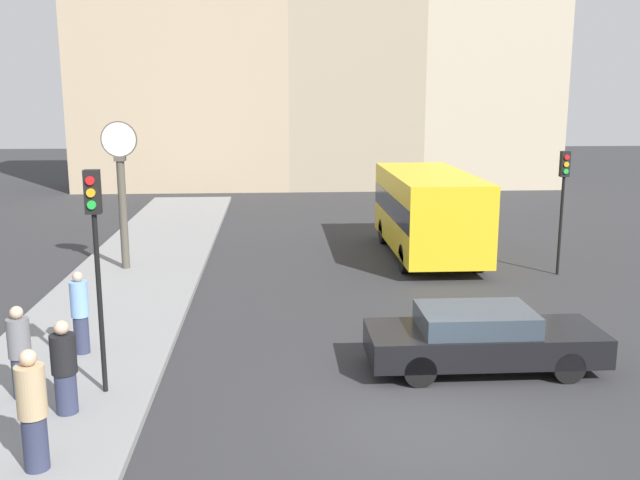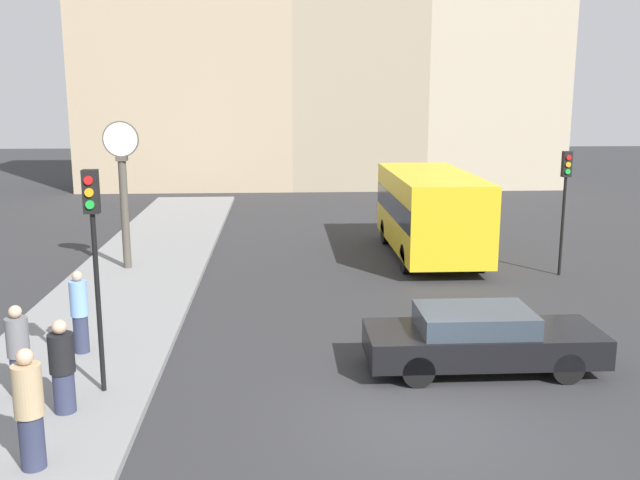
{
  "view_description": "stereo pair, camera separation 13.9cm",
  "coord_description": "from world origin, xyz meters",
  "px_view_note": "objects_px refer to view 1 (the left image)",
  "views": [
    {
      "loc": [
        -2.58,
        -11.1,
        5.52
      ],
      "look_at": [
        -1.51,
        5.68,
        1.99
      ],
      "focal_mm": 40.0,
      "sensor_mm": 36.0,
      "label": 1
    },
    {
      "loc": [
        -2.44,
        -11.11,
        5.52
      ],
      "look_at": [
        -1.51,
        5.68,
        1.99
      ],
      "focal_mm": 40.0,
      "sensor_mm": 36.0,
      "label": 2
    }
  ],
  "objects_px": {
    "bus_distant": "(428,209)",
    "street_clock": "(122,188)",
    "sedan_car": "(482,338)",
    "traffic_light_near": "(95,236)",
    "pedestrian_tan_coat": "(33,411)",
    "pedestrian_blue_stripe": "(80,313)",
    "pedestrian_grey_jacket": "(20,353)",
    "traffic_light_far": "(563,187)",
    "pedestrian_black_jacket": "(64,368)"
  },
  "relations": [
    {
      "from": "bus_distant",
      "to": "traffic_light_near",
      "type": "height_order",
      "value": "traffic_light_near"
    },
    {
      "from": "pedestrian_blue_stripe",
      "to": "pedestrian_grey_jacket",
      "type": "xyz_separation_m",
      "value": [
        -0.48,
        -2.18,
        -0.04
      ]
    },
    {
      "from": "pedestrian_blue_stripe",
      "to": "pedestrian_grey_jacket",
      "type": "distance_m",
      "value": 2.23
    },
    {
      "from": "bus_distant",
      "to": "pedestrian_blue_stripe",
      "type": "relative_size",
      "value": 4.01
    },
    {
      "from": "bus_distant",
      "to": "street_clock",
      "type": "relative_size",
      "value": 1.57
    },
    {
      "from": "pedestrian_tan_coat",
      "to": "pedestrian_blue_stripe",
      "type": "bearing_deg",
      "value": 96.89
    },
    {
      "from": "traffic_light_near",
      "to": "street_clock",
      "type": "distance_m",
      "value": 9.48
    },
    {
      "from": "street_clock",
      "to": "pedestrian_grey_jacket",
      "type": "distance_m",
      "value": 9.66
    },
    {
      "from": "bus_distant",
      "to": "pedestrian_tan_coat",
      "type": "height_order",
      "value": "bus_distant"
    },
    {
      "from": "sedan_car",
      "to": "pedestrian_grey_jacket",
      "type": "xyz_separation_m",
      "value": [
        -8.64,
        -1.13,
        0.33
      ]
    },
    {
      "from": "traffic_light_far",
      "to": "pedestrian_tan_coat",
      "type": "xyz_separation_m",
      "value": [
        -12.1,
        -10.99,
        -1.64
      ]
    },
    {
      "from": "traffic_light_far",
      "to": "pedestrian_black_jacket",
      "type": "xyz_separation_m",
      "value": [
        -12.19,
        -9.14,
        -1.75
      ]
    },
    {
      "from": "sedan_car",
      "to": "pedestrian_blue_stripe",
      "type": "relative_size",
      "value": 2.67
    },
    {
      "from": "bus_distant",
      "to": "street_clock",
      "type": "distance_m",
      "value": 9.95
    },
    {
      "from": "pedestrian_blue_stripe",
      "to": "sedan_car",
      "type": "bearing_deg",
      "value": -7.28
    },
    {
      "from": "pedestrian_blue_stripe",
      "to": "pedestrian_black_jacket",
      "type": "height_order",
      "value": "pedestrian_blue_stripe"
    },
    {
      "from": "bus_distant",
      "to": "street_clock",
      "type": "bearing_deg",
      "value": -170.61
    },
    {
      "from": "sedan_car",
      "to": "street_clock",
      "type": "distance_m",
      "value": 12.27
    },
    {
      "from": "traffic_light_far",
      "to": "sedan_car",
      "type": "bearing_deg",
      "value": -121.63
    },
    {
      "from": "traffic_light_near",
      "to": "pedestrian_tan_coat",
      "type": "xyz_separation_m",
      "value": [
        -0.35,
        -2.71,
        -1.98
      ]
    },
    {
      "from": "bus_distant",
      "to": "traffic_light_far",
      "type": "distance_m",
      "value": 4.52
    },
    {
      "from": "street_clock",
      "to": "sedan_car",
      "type": "bearing_deg",
      "value": -43.84
    },
    {
      "from": "sedan_car",
      "to": "bus_distant",
      "type": "xyz_separation_m",
      "value": [
        1.04,
        10.0,
        0.96
      ]
    },
    {
      "from": "street_clock",
      "to": "pedestrian_tan_coat",
      "type": "relative_size",
      "value": 2.46
    },
    {
      "from": "street_clock",
      "to": "pedestrian_tan_coat",
      "type": "xyz_separation_m",
      "value": [
        1.14,
        -12.06,
        -1.58
      ]
    },
    {
      "from": "bus_distant",
      "to": "pedestrian_black_jacket",
      "type": "relative_size",
      "value": 4.3
    },
    {
      "from": "traffic_light_far",
      "to": "pedestrian_grey_jacket",
      "type": "bearing_deg",
      "value": -147.25
    },
    {
      "from": "bus_distant",
      "to": "pedestrian_tan_coat",
      "type": "relative_size",
      "value": 3.85
    },
    {
      "from": "bus_distant",
      "to": "pedestrian_tan_coat",
      "type": "xyz_separation_m",
      "value": [
        -8.63,
        -13.67,
        -0.56
      ]
    },
    {
      "from": "street_clock",
      "to": "pedestrian_grey_jacket",
      "type": "xyz_separation_m",
      "value": [
        0.09,
        -9.52,
        -1.64
      ]
    },
    {
      "from": "sedan_car",
      "to": "traffic_light_far",
      "type": "bearing_deg",
      "value": 58.37
    },
    {
      "from": "street_clock",
      "to": "pedestrian_black_jacket",
      "type": "height_order",
      "value": "street_clock"
    },
    {
      "from": "pedestrian_tan_coat",
      "to": "bus_distant",
      "type": "bearing_deg",
      "value": 57.75
    },
    {
      "from": "sedan_car",
      "to": "bus_distant",
      "type": "distance_m",
      "value": 10.1
    },
    {
      "from": "traffic_light_far",
      "to": "pedestrian_blue_stripe",
      "type": "bearing_deg",
      "value": -153.64
    },
    {
      "from": "traffic_light_far",
      "to": "street_clock",
      "type": "height_order",
      "value": "street_clock"
    },
    {
      "from": "sedan_car",
      "to": "street_clock",
      "type": "height_order",
      "value": "street_clock"
    },
    {
      "from": "pedestrian_black_jacket",
      "to": "pedestrian_blue_stripe",
      "type": "bearing_deg",
      "value": 99.58
    },
    {
      "from": "street_clock",
      "to": "pedestrian_grey_jacket",
      "type": "bearing_deg",
      "value": -89.43
    },
    {
      "from": "traffic_light_far",
      "to": "pedestrian_grey_jacket",
      "type": "xyz_separation_m",
      "value": [
        -13.15,
        -8.46,
        -1.71
      ]
    },
    {
      "from": "traffic_light_near",
      "to": "pedestrian_tan_coat",
      "type": "height_order",
      "value": "traffic_light_near"
    },
    {
      "from": "traffic_light_far",
      "to": "pedestrian_tan_coat",
      "type": "distance_m",
      "value": 16.43
    },
    {
      "from": "sedan_car",
      "to": "pedestrian_black_jacket",
      "type": "height_order",
      "value": "pedestrian_black_jacket"
    },
    {
      "from": "pedestrian_tan_coat",
      "to": "pedestrian_black_jacket",
      "type": "bearing_deg",
      "value": 92.68
    },
    {
      "from": "pedestrian_grey_jacket",
      "to": "sedan_car",
      "type": "bearing_deg",
      "value": 7.48
    },
    {
      "from": "traffic_light_far",
      "to": "pedestrian_blue_stripe",
      "type": "height_order",
      "value": "traffic_light_far"
    },
    {
      "from": "sedan_car",
      "to": "bus_distant",
      "type": "relative_size",
      "value": 0.66
    },
    {
      "from": "sedan_car",
      "to": "pedestrian_black_jacket",
      "type": "xyz_separation_m",
      "value": [
        -7.68,
        -1.82,
        0.29
      ]
    },
    {
      "from": "pedestrian_tan_coat",
      "to": "pedestrian_grey_jacket",
      "type": "bearing_deg",
      "value": 112.39
    },
    {
      "from": "traffic_light_near",
      "to": "pedestrian_tan_coat",
      "type": "relative_size",
      "value": 2.22
    }
  ]
}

